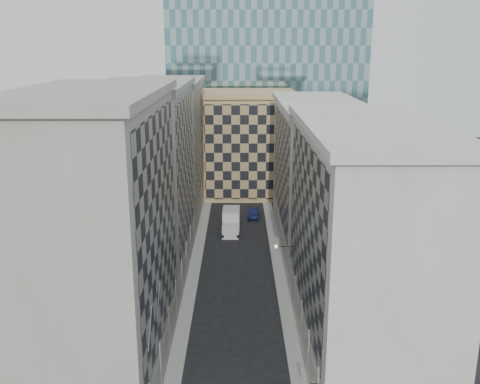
{
  "coord_description": "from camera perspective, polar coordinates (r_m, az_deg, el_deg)",
  "views": [
    {
      "loc": [
        0.2,
        -28.98,
        26.82
      ],
      "look_at": [
        0.35,
        15.68,
        14.49
      ],
      "focal_mm": 40.0,
      "sensor_mm": 36.0,
      "label": 1
    }
  ],
  "objects": [
    {
      "name": "tan_block",
      "position": [
        98.44,
        0.86,
        5.26
      ],
      "size": [
        16.8,
        14.8,
        18.8
      ],
      "color": "tan",
      "rests_on": "ground"
    },
    {
      "name": "bldg_right_a",
      "position": [
        48.17,
        12.67,
        -4.99
      ],
      "size": [
        10.8,
        26.8,
        20.7
      ],
      "color": "#B7B1A8",
      "rests_on": "ground"
    },
    {
      "name": "bldg_left_a",
      "position": [
        44.12,
        -14.79,
        -4.97
      ],
      "size": [
        10.8,
        22.8,
        23.7
      ],
      "color": "gray",
      "rests_on": "ground"
    },
    {
      "name": "sidewalk_west",
      "position": [
        64.99,
        -5.05,
        -8.93
      ],
      "size": [
        1.5,
        100.0,
        0.15
      ],
      "primitive_type": "cube",
      "color": "gray",
      "rests_on": "ground"
    },
    {
      "name": "bldg_right_b",
      "position": [
        73.76,
        8.15,
        1.97
      ],
      "size": [
        10.8,
        28.8,
        19.7
      ],
      "color": "#B7B1A8",
      "rests_on": "ground"
    },
    {
      "name": "bracket_lamp",
      "position": [
        57.01,
        4.04,
        -5.81
      ],
      "size": [
        1.98,
        0.36,
        0.36
      ],
      "color": "black",
      "rests_on": "ground"
    },
    {
      "name": "flagpoles_left",
      "position": [
        40.19,
        -9.13,
        -12.7
      ],
      "size": [
        0.1,
        6.33,
        2.33
      ],
      "color": "gray",
      "rests_on": "ground"
    },
    {
      "name": "dark_car",
      "position": [
        85.93,
        1.48,
        -2.22
      ],
      "size": [
        2.07,
        4.83,
        1.55
      ],
      "primitive_type": "imported",
      "rotation": [
        0.0,
        0.0,
        -0.09
      ],
      "color": "#0F1439",
      "rests_on": "ground"
    },
    {
      "name": "bldg_left_c",
      "position": [
        86.21,
        -7.6,
        4.6
      ],
      "size": [
        10.8,
        22.8,
        21.7
      ],
      "color": "gray",
      "rests_on": "ground"
    },
    {
      "name": "bldg_left_b",
      "position": [
        64.84,
        -10.03,
        1.37
      ],
      "size": [
        10.8,
        22.8,
        22.7
      ],
      "color": "#99968E",
      "rests_on": "ground"
    },
    {
      "name": "sidewalk_east",
      "position": [
        64.96,
        4.33,
        -8.93
      ],
      "size": [
        1.5,
        100.0,
        0.15
      ],
      "primitive_type": "cube",
      "color": "gray",
      "rests_on": "ground"
    },
    {
      "name": "church_tower",
      "position": [
        110.98,
        -0.31,
        15.5
      ],
      "size": [
        7.2,
        7.2,
        51.5
      ],
      "color": "#2E2823",
      "rests_on": "ground"
    },
    {
      "name": "box_truck",
      "position": [
        79.07,
        -0.96,
        -3.28
      ],
      "size": [
        2.61,
        6.15,
        3.35
      ],
      "rotation": [
        0.0,
        0.0,
        -0.02
      ],
      "color": "silver",
      "rests_on": "ground"
    }
  ]
}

